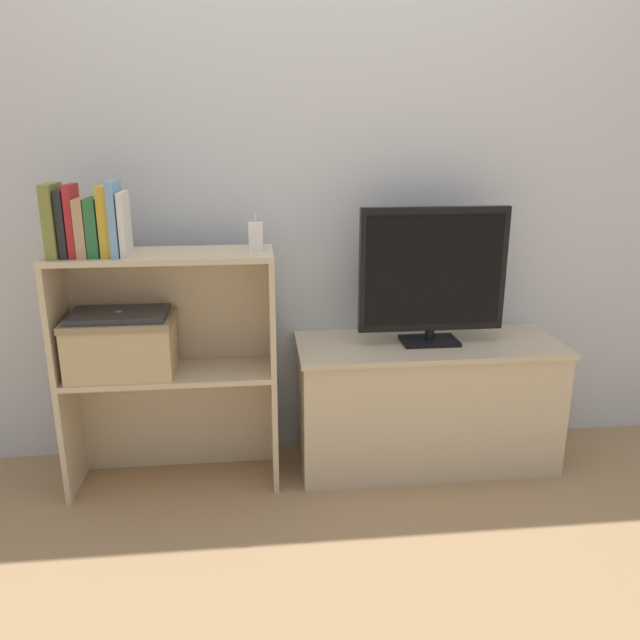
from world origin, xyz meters
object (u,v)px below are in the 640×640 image
(book_charcoal, at_px, (65,224))
(laptop, at_px, (119,315))
(book_crimson, at_px, (73,221))
(book_tan, at_px, (84,227))
(storage_basket_left, at_px, (122,343))
(book_mustard, at_px, (107,221))
(tv_stand, at_px, (426,402))
(book_forest, at_px, (95,227))
(book_skyblue, at_px, (116,219))
(book_ivory, at_px, (125,224))
(tv, at_px, (433,273))
(baby_monitor, at_px, (256,237))
(book_olive, at_px, (54,221))

(book_charcoal, distance_m, laptop, 0.36)
(book_crimson, distance_m, laptop, 0.36)
(book_tan, xyz_separation_m, storage_basket_left, (0.08, 0.02, -0.42))
(book_charcoal, relative_size, book_mustard, 0.95)
(book_mustard, bearing_deg, tv_stand, 4.33)
(book_forest, height_order, book_skyblue, book_skyblue)
(book_tan, distance_m, storage_basket_left, 0.43)
(book_mustard, distance_m, book_skyblue, 0.03)
(book_ivory, relative_size, storage_basket_left, 0.57)
(laptop, bearing_deg, tv, 3.30)
(tv, distance_m, baby_monitor, 0.69)
(tv, xyz_separation_m, book_ivory, (-1.11, -0.09, 0.22))
(book_crimson, distance_m, book_tan, 0.04)
(baby_monitor, distance_m, storage_basket_left, 0.62)
(book_skyblue, height_order, laptop, book_skyblue)
(book_crimson, height_order, book_tan, book_crimson)
(book_ivory, height_order, baby_monitor, book_ivory)
(tv, bearing_deg, book_mustard, -175.75)
(book_tan, distance_m, baby_monitor, 0.58)
(baby_monitor, bearing_deg, storage_basket_left, -178.26)
(storage_basket_left, bearing_deg, tv, 3.30)
(book_mustard, distance_m, baby_monitor, 0.51)
(book_mustard, bearing_deg, storage_basket_left, 72.17)
(book_tan, distance_m, book_mustard, 0.08)
(book_mustard, bearing_deg, baby_monitor, 3.97)
(book_charcoal, height_order, baby_monitor, book_charcoal)
(book_mustard, xyz_separation_m, baby_monitor, (0.50, 0.03, -0.07))
(storage_basket_left, height_order, laptop, laptop)
(book_tan, xyz_separation_m, book_mustard, (0.08, 0.00, 0.02))
(baby_monitor, xyz_separation_m, laptop, (-0.50, -0.01, -0.27))
(book_skyblue, distance_m, storage_basket_left, 0.45)
(book_skyblue, bearing_deg, tv, 4.37)
(baby_monitor, height_order, storage_basket_left, baby_monitor)
(baby_monitor, bearing_deg, tv_stand, 4.59)
(tv, distance_m, storage_basket_left, 1.19)
(book_mustard, xyz_separation_m, book_ivory, (0.06, -0.00, -0.01))
(storage_basket_left, bearing_deg, laptop, -90.00)
(book_crimson, bearing_deg, book_forest, -0.00)
(book_olive, bearing_deg, book_skyblue, 0.00)
(tv, relative_size, book_tan, 2.90)
(book_crimson, height_order, book_ivory, book_crimson)
(baby_monitor, bearing_deg, tv, 4.46)
(book_olive, relative_size, laptop, 0.72)
(book_skyblue, xyz_separation_m, baby_monitor, (0.47, 0.03, -0.07))
(storage_basket_left, bearing_deg, book_tan, -166.65)
(tv_stand, relative_size, book_ivory, 4.84)
(tv_stand, distance_m, book_forest, 1.42)
(tv, relative_size, book_skyblue, 2.25)
(book_crimson, relative_size, book_ivory, 1.12)
(laptop, bearing_deg, book_crimson, -170.17)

